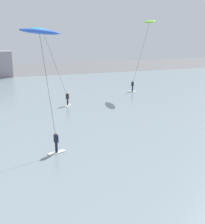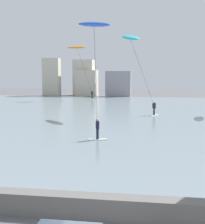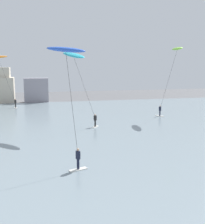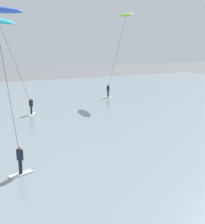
{
  "view_description": "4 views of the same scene",
  "coord_description": "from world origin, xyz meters",
  "px_view_note": "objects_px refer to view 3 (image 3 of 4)",
  "views": [
    {
      "loc": [
        -6.85,
        -4.81,
        9.06
      ],
      "look_at": [
        -0.73,
        12.2,
        4.16
      ],
      "focal_mm": 49.27,
      "sensor_mm": 36.0,
      "label": 1
    },
    {
      "loc": [
        1.26,
        -8.23,
        5.47
      ],
      "look_at": [
        -2.11,
        14.14,
        2.54
      ],
      "focal_mm": 53.99,
      "sensor_mm": 36.0,
      "label": 2
    },
    {
      "loc": [
        -5.72,
        -3.55,
        7.8
      ],
      "look_at": [
        -1.06,
        16.18,
        4.42
      ],
      "focal_mm": 45.8,
      "sensor_mm": 36.0,
      "label": 3
    },
    {
      "loc": [
        -6.38,
        -0.79,
        7.42
      ],
      "look_at": [
        1.17,
        14.49,
        3.6
      ],
      "focal_mm": 53.4,
      "sensor_mm": 36.0,
      "label": 4
    }
  ],
  "objects_px": {
    "kitesurfer_orange": "(0,61)",
    "kitesurfer_lime": "(176,53)",
    "kitesurfer_blue": "(67,61)",
    "kitesurfer_cyan": "(75,60)"
  },
  "relations": [
    {
      "from": "kitesurfer_cyan",
      "to": "kitesurfer_blue",
      "type": "bearing_deg",
      "value": -100.87
    },
    {
      "from": "kitesurfer_orange",
      "to": "kitesurfer_blue",
      "type": "bearing_deg",
      "value": -75.1
    },
    {
      "from": "kitesurfer_lime",
      "to": "kitesurfer_orange",
      "type": "relative_size",
      "value": 1.1
    },
    {
      "from": "kitesurfer_blue",
      "to": "kitesurfer_lime",
      "type": "height_order",
      "value": "kitesurfer_lime"
    },
    {
      "from": "kitesurfer_orange",
      "to": "kitesurfer_lime",
      "type": "bearing_deg",
      "value": -27.92
    },
    {
      "from": "kitesurfer_lime",
      "to": "kitesurfer_blue",
      "type": "bearing_deg",
      "value": -136.2
    },
    {
      "from": "kitesurfer_blue",
      "to": "kitesurfer_lime",
      "type": "bearing_deg",
      "value": 43.8
    },
    {
      "from": "kitesurfer_blue",
      "to": "kitesurfer_orange",
      "type": "xyz_separation_m",
      "value": [
        -8.12,
        30.52,
        0.3
      ]
    },
    {
      "from": "kitesurfer_blue",
      "to": "kitesurfer_cyan",
      "type": "distance_m",
      "value": 11.67
    },
    {
      "from": "kitesurfer_lime",
      "to": "kitesurfer_orange",
      "type": "xyz_separation_m",
      "value": [
        -25.73,
        13.63,
        -1.01
      ]
    }
  ]
}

